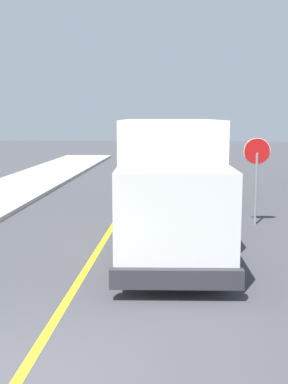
# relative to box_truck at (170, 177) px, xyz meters

# --- Properties ---
(centre_line_yellow) EXTENTS (0.16, 56.00, 0.01)m
(centre_line_yellow) POSITION_rel_box_truck_xyz_m (-1.76, 3.14, -1.76)
(centre_line_yellow) COLOR gold
(centre_line_yellow) RESTS_ON ground
(box_truck) EXTENTS (2.79, 7.30, 3.20)m
(box_truck) POSITION_rel_box_truck_xyz_m (0.00, 0.00, 0.00)
(box_truck) COLOR #F2EDCC
(box_truck) RESTS_ON ground
(parked_car_near) EXTENTS (1.80, 4.40, 1.67)m
(parked_car_near) POSITION_rel_box_truck_xyz_m (0.56, 6.84, -0.97)
(parked_car_near) COLOR #2D4793
(parked_car_near) RESTS_ON ground
(parked_car_mid) EXTENTS (1.84, 4.42, 1.67)m
(parked_car_mid) POSITION_rel_box_truck_xyz_m (0.71, 13.56, -0.97)
(parked_car_mid) COLOR silver
(parked_car_mid) RESTS_ON ground
(parked_car_far) EXTENTS (1.89, 4.44, 1.67)m
(parked_car_far) POSITION_rel_box_truck_xyz_m (0.53, 20.61, -0.97)
(parked_car_far) COLOR maroon
(parked_car_far) RESTS_ON ground
(stop_sign) EXTENTS (0.80, 0.10, 2.65)m
(stop_sign) POSITION_rel_box_truck_xyz_m (2.56, 2.69, 0.09)
(stop_sign) COLOR gray
(stop_sign) RESTS_ON ground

